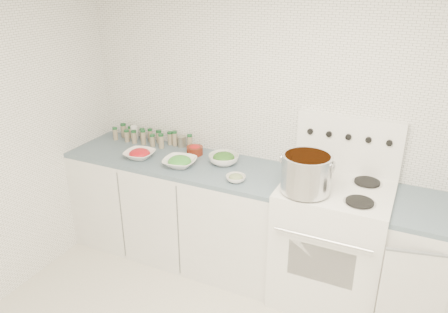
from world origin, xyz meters
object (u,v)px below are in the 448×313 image
(stock_pot, at_px, (306,172))
(bowl_tomato, at_px, (140,154))
(stove, at_px, (331,239))
(bowl_snowpea, at_px, (180,162))

(stock_pot, xyz_separation_m, bowl_tomato, (-1.41, 0.07, -0.15))
(stove, xyz_separation_m, bowl_snowpea, (-1.21, -0.10, 0.44))
(stove, distance_m, bowl_snowpea, 1.29)
(stove, height_order, bowl_tomato, stove)
(stock_pot, height_order, bowl_tomato, stock_pot)
(stock_pot, relative_size, bowl_tomato, 1.40)
(bowl_snowpea, bearing_deg, stove, 4.81)
(stock_pot, bearing_deg, bowl_snowpea, 175.91)
(stock_pot, distance_m, bowl_snowpea, 1.04)
(stove, relative_size, bowl_tomato, 5.32)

